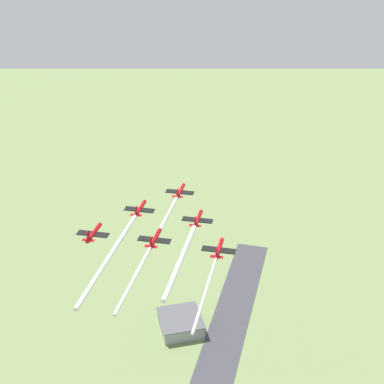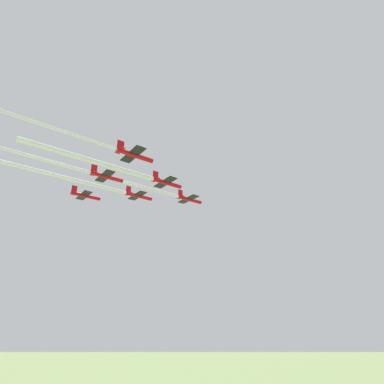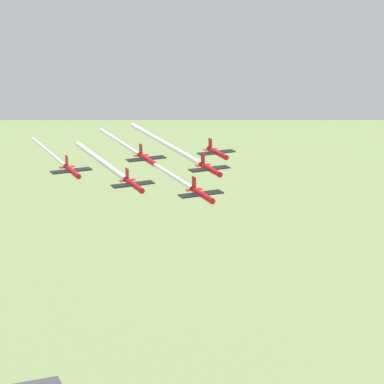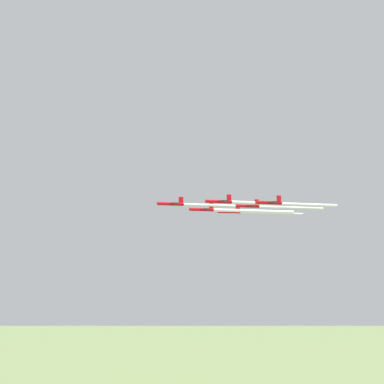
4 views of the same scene
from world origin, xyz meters
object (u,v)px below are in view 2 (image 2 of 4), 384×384
at_px(jet_3, 85,195).
at_px(jet_2, 166,183).
at_px(jet_0, 189,199).
at_px(jet_5, 134,155).
at_px(jet_1, 138,196).
at_px(jet_4, 106,176).

bearing_deg(jet_3, jet_2, 29.54).
height_order(jet_0, jet_5, jet_0).
bearing_deg(jet_1, jet_2, -0.00).
bearing_deg(jet_4, jet_1, 120.47).
bearing_deg(jet_3, jet_1, 59.53).
bearing_deg(jet_0, jet_2, -59.53).
xyz_separation_m(jet_1, jet_3, (10.59, -15.97, -0.81)).
distance_m(jet_0, jet_3, 38.33).
bearing_deg(jet_0, jet_4, -90.00).
height_order(jet_1, jet_5, jet_1).
relative_size(jet_1, jet_5, 1.00).
relative_size(jet_0, jet_3, 1.00).
height_order(jet_1, jet_2, jet_1).
relative_size(jet_4, jet_5, 1.00).
height_order(jet_1, jet_4, jet_1).
bearing_deg(jet_3, jet_4, -0.00).
relative_size(jet_0, jet_5, 1.00).
bearing_deg(jet_4, jet_0, 90.00).
bearing_deg(jet_2, jet_0, 120.47).
height_order(jet_3, jet_5, jet_3).
height_order(jet_4, jet_5, jet_4).
relative_size(jet_0, jet_1, 1.00).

